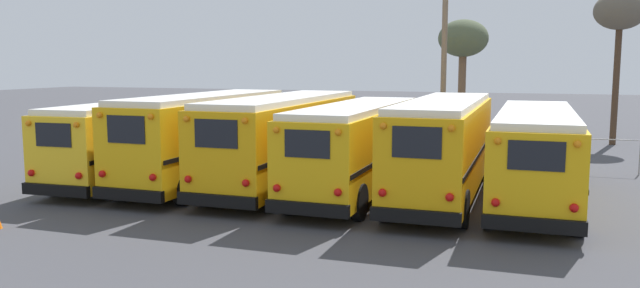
# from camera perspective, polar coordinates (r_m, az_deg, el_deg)

# --- Properties ---
(ground_plane) EXTENTS (160.00, 160.00, 0.00)m
(ground_plane) POSITION_cam_1_polar(r_m,az_deg,el_deg) (22.14, -0.29, -4.32)
(ground_plane) COLOR #424247
(school_bus_0) EXTENTS (2.91, 10.07, 3.03)m
(school_bus_0) POSITION_cam_1_polar(r_m,az_deg,el_deg) (25.21, -16.03, 0.62)
(school_bus_0) COLOR yellow
(school_bus_0) RESTS_ON ground
(school_bus_1) EXTENTS (2.56, 9.75, 3.35)m
(school_bus_1) POSITION_cam_1_polar(r_m,az_deg,el_deg) (23.59, -10.36, 0.76)
(school_bus_1) COLOR #EAAA0F
(school_bus_1) RESTS_ON ground
(school_bus_2) EXTENTS (2.71, 10.63, 3.31)m
(school_bus_2) POSITION_cam_1_polar(r_m,az_deg,el_deg) (22.84, -3.28, 0.61)
(school_bus_2) COLOR #E5A00C
(school_bus_2) RESTS_ON ground
(school_bus_3) EXTENTS (2.48, 10.11, 3.10)m
(school_bus_3) POSITION_cam_1_polar(r_m,az_deg,el_deg) (21.54, 3.46, -0.07)
(school_bus_3) COLOR #EAAA0F
(school_bus_3) RESTS_ON ground
(school_bus_4) EXTENTS (2.52, 10.78, 3.30)m
(school_bus_4) POSITION_cam_1_polar(r_m,az_deg,el_deg) (21.35, 11.29, 0.00)
(school_bus_4) COLOR #E5A00C
(school_bus_4) RESTS_ON ground
(school_bus_5) EXTENTS (2.62, 10.88, 3.00)m
(school_bus_5) POSITION_cam_1_polar(r_m,az_deg,el_deg) (21.40, 19.08, -0.65)
(school_bus_5) COLOR #EAAA0F
(school_bus_5) RESTS_ON ground
(utility_pole) EXTENTS (1.80, 0.29, 9.26)m
(utility_pole) POSITION_cam_1_polar(r_m,az_deg,el_deg) (32.81, 11.27, 7.75)
(utility_pole) COLOR #75604C
(utility_pole) RESTS_ON ground
(bare_tree_0) EXTENTS (2.75, 2.75, 8.37)m
(bare_tree_0) POSITION_cam_1_polar(r_m,az_deg,el_deg) (38.25, 25.75, 10.64)
(bare_tree_0) COLOR #473323
(bare_tree_0) RESTS_ON ground
(bare_tree_1) EXTENTS (2.83, 2.83, 6.99)m
(bare_tree_1) POSITION_cam_1_polar(r_m,az_deg,el_deg) (36.98, 12.96, 9.12)
(bare_tree_1) COLOR brown
(bare_tree_1) RESTS_ON ground
(fence_line) EXTENTS (22.56, 0.06, 1.42)m
(fence_line) POSITION_cam_1_polar(r_m,az_deg,el_deg) (28.95, 4.63, 0.41)
(fence_line) COLOR #939399
(fence_line) RESTS_ON ground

